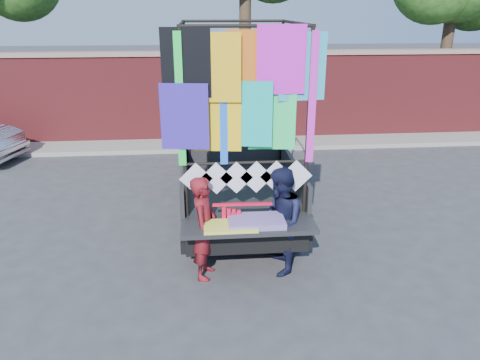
{
  "coord_description": "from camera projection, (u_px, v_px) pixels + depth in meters",
  "views": [
    {
      "loc": [
        -0.49,
        -6.7,
        3.79
      ],
      "look_at": [
        0.12,
        0.15,
        1.23
      ],
      "focal_mm": 35.0,
      "sensor_mm": 36.0,
      "label": 1
    }
  ],
  "objects": [
    {
      "name": "pickup_truck",
      "position": [
        232.0,
        157.0,
        9.57
      ],
      "size": [
        2.26,
        5.68,
        3.58
      ],
      "color": "black",
      "rests_on": "ground"
    },
    {
      "name": "man",
      "position": [
        280.0,
        222.0,
        6.87
      ],
      "size": [
        0.65,
        0.82,
        1.64
      ],
      "primitive_type": "imported",
      "rotation": [
        0.0,
        0.0,
        -1.61
      ],
      "color": "#151835",
      "rests_on": "ground"
    },
    {
      "name": "curb",
      "position": [
        217.0,
        144.0,
        13.47
      ],
      "size": [
        30.0,
        1.2,
        0.12
      ],
      "primitive_type": "cube",
      "color": "gray",
      "rests_on": "ground"
    },
    {
      "name": "brick_wall",
      "position": [
        215.0,
        96.0,
        13.69
      ],
      "size": [
        30.0,
        0.45,
        2.61
      ],
      "color": "maroon",
      "rests_on": "ground"
    },
    {
      "name": "woman",
      "position": [
        204.0,
        228.0,
        6.76
      ],
      "size": [
        0.49,
        0.64,
        1.57
      ],
      "primitive_type": "imported",
      "rotation": [
        0.0,
        0.0,
        1.36
      ],
      "color": "maroon",
      "rests_on": "ground"
    },
    {
      "name": "ground",
      "position": [
        233.0,
        254.0,
        7.61
      ],
      "size": [
        90.0,
        90.0,
        0.0
      ],
      "primitive_type": "plane",
      "color": "#38383A",
      "rests_on": "ground"
    },
    {
      "name": "streamer_bundle",
      "position": [
        236.0,
        216.0,
        6.75
      ],
      "size": [
        0.86,
        0.07,
        0.6
      ],
      "color": "red",
      "rests_on": "ground"
    }
  ]
}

